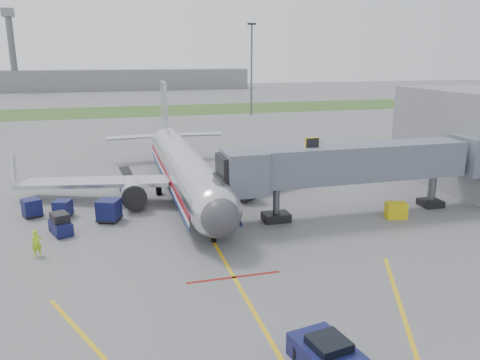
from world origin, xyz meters
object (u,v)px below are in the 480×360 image
object	(u,v)px
airliner	(184,167)
baggage_tug	(60,225)
belt_loader	(131,189)
pushback_tug	(328,356)
ramp_worker	(37,243)

from	to	relation	value
airliner	baggage_tug	bearing A→B (deg)	-142.22
airliner	belt_loader	world-z (taller)	airliner
airliner	pushback_tug	distance (m)	28.96
pushback_tug	belt_loader	distance (m)	30.44
pushback_tug	ramp_worker	world-z (taller)	ramp_worker
baggage_tug	pushback_tug	bearing A→B (deg)	-57.87
airliner	belt_loader	size ratio (longest dim) A/B	7.30
airliner	ramp_worker	xyz separation A→B (m)	(-12.19, -12.53, -1.71)
airliner	pushback_tug	size ratio (longest dim) A/B	9.24
airliner	belt_loader	bearing A→B (deg)	171.30
airliner	pushback_tug	bearing A→B (deg)	-86.56
pushback_tug	baggage_tug	size ratio (longest dim) A/B	1.44
belt_loader	pushback_tug	bearing A→B (deg)	-76.81
pushback_tug	baggage_tug	world-z (taller)	baggage_tug
belt_loader	ramp_worker	world-z (taller)	belt_loader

